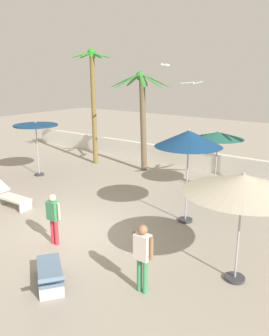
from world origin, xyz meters
name	(u,v)px	position (x,y,z in m)	size (l,w,h in m)	color
ground_plane	(74,232)	(0.00, 0.00, 0.00)	(56.00, 56.00, 0.00)	#9E9384
boundary_wall	(204,161)	(0.00, 8.92, 0.48)	(25.20, 0.30, 0.96)	silver
patio_umbrella_0	(36,129)	(-5.94, 3.30, 2.27)	(2.04, 2.04, 2.61)	#333338
patio_umbrella_1	(243,184)	(5.02, 0.54, 2.43)	(2.72, 2.72, 2.71)	#333338
patio_umbrella_4	(218,136)	(1.91, 6.09, 2.37)	(2.08, 2.08, 2.61)	#333338
patio_umbrella_5	(189,139)	(2.37, 2.84, 2.80)	(2.17, 2.17, 3.13)	#333338
palm_tree_0	(93,93)	(-5.41, 6.66, 3.77)	(2.02, 2.02, 6.00)	olive
palm_tree_3	(142,108)	(-2.60, 7.14, 3.15)	(2.89, 2.89, 4.88)	brown
lounge_chair_0	(10,196)	(-3.55, 0.09, 0.40)	(1.88, 0.65, 0.82)	#B7B7BC
lounge_chair_1	(50,273)	(1.77, -2.40, 0.40)	(1.84, 1.55, 0.83)	#B7B7BC
guest_0	(142,252)	(3.52, -1.21, 1.00)	(0.56, 0.24, 1.66)	#3F8C59
guest_2	(54,215)	(0.14, -0.88, 0.92)	(0.56, 0.25, 1.53)	#D8333F
seagull_0	(165,65)	(-0.34, 5.63, 5.12)	(0.45, 0.91, 0.14)	white
seagull_1	(192,83)	(-0.77, 8.71, 4.32)	(0.78, 1.09, 0.15)	white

